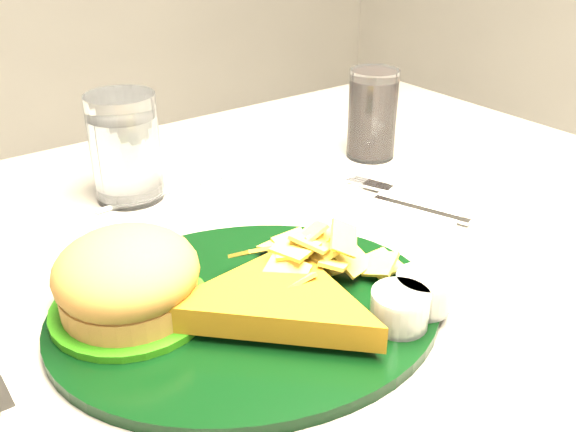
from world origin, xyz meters
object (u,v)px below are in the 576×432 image
cola_glass (372,114)px  water_glass (125,148)px  dinner_plate (246,277)px  fork_napkin (415,207)px

cola_glass → water_glass: bearing=167.0°
dinner_plate → fork_napkin: (0.27, 0.05, -0.03)m
dinner_plate → cola_glass: (0.35, 0.21, 0.02)m
dinner_plate → water_glass: (0.02, 0.29, 0.03)m
dinner_plate → cola_glass: cola_glass is taller
water_glass → dinner_plate: bearing=-93.6°
cola_glass → fork_napkin: bearing=-115.5°
dinner_plate → fork_napkin: 0.28m
water_glass → cola_glass: 0.34m
cola_glass → fork_napkin: 0.19m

